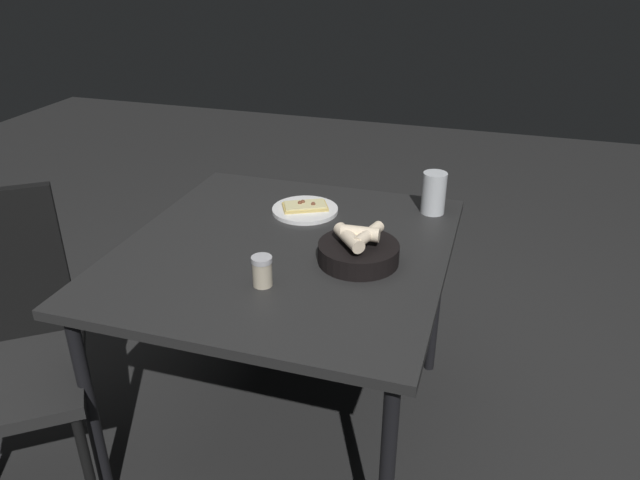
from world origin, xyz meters
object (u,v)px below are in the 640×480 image
(dining_table, at_px, (285,263))
(pepper_shaker, at_px, (262,273))
(beer_glass, at_px, (434,196))
(chair_near, at_px, (0,336))
(bread_basket, at_px, (358,251))
(pizza_plate, at_px, (305,209))

(dining_table, relative_size, pepper_shaker, 12.17)
(beer_glass, bearing_deg, chair_near, -53.79)
(beer_glass, height_order, chair_near, chair_near)
(dining_table, relative_size, bread_basket, 4.44)
(dining_table, distance_m, chair_near, 0.87)
(dining_table, xyz_separation_m, pizza_plate, (-0.27, -0.02, 0.07))
(bread_basket, xyz_separation_m, pepper_shaker, (0.20, -0.22, 0.00))
(bread_basket, distance_m, chair_near, 1.09)
(bread_basket, bearing_deg, chair_near, -67.44)
(pizza_plate, bearing_deg, bread_basket, 41.48)
(pizza_plate, xyz_separation_m, beer_glass, (-0.13, 0.43, 0.05))
(pizza_plate, distance_m, chair_near, 1.03)
(dining_table, bearing_deg, pepper_shaker, 5.59)
(pizza_plate, relative_size, chair_near, 0.24)
(pizza_plate, relative_size, bread_basket, 0.96)
(pizza_plate, height_order, beer_glass, beer_glass)
(dining_table, distance_m, pepper_shaker, 0.26)
(pepper_shaker, bearing_deg, dining_table, -174.41)
(bread_basket, relative_size, beer_glass, 1.65)
(beer_glass, bearing_deg, bread_basket, -20.48)
(chair_near, bearing_deg, bread_basket, 112.56)
(dining_table, relative_size, pizza_plate, 4.62)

